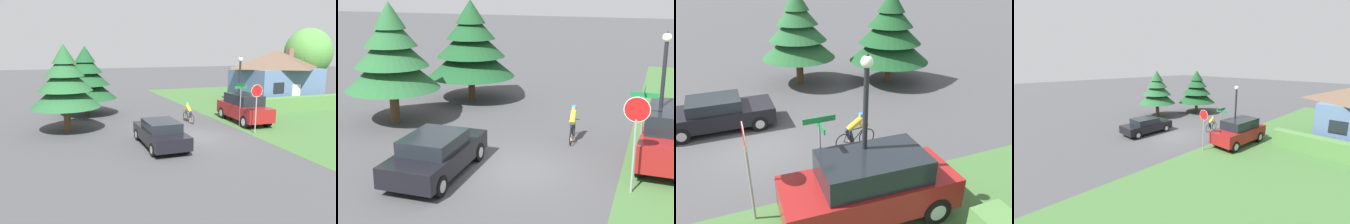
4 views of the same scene
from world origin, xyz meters
The scene contains 13 objects.
ground_plane centered at (0.00, 0.00, 0.00)m, with size 140.00×140.00×0.00m, color #424244.
grass_verge_right centered at (11.48, 4.00, 0.01)m, with size 16.00×36.00×0.01m, color #3D6633.
cottage_house centered at (12.33, 8.85, 2.55)m, with size 7.80×6.35×5.06m.
hedge_row centered at (11.53, 4.60, 0.59)m, with size 9.48×0.90×1.18m, color #4C7A3D.
sedan_left_lane centered at (-2.26, -1.18, 0.71)m, with size 1.92×4.44×1.40m.
cyclist centered at (1.32, 3.57, 0.69)m, with size 0.44×1.68×1.43m.
parked_suv_right centered at (4.96, 2.41, 1.00)m, with size 2.08×4.84×1.96m.
stop_sign centered at (3.91, -0.58, 2.12)m, with size 0.75×0.07×2.98m.
street_lamp centered at (4.55, 2.41, 2.84)m, with size 0.32×0.32×4.57m.
street_name_sign centered at (4.01, 1.34, 1.95)m, with size 0.90×0.90×2.84m.
conifer_tall_near centered at (-6.72, 3.53, 3.01)m, with size 4.15×4.15×5.33m.
conifer_tall_far centered at (-5.08, 8.48, 2.83)m, with size 4.56×4.56×5.26m.
deciduous_tree_right centered at (17.88, 11.01, 4.63)m, with size 4.80×4.80×7.16m.
Camera 1 is at (-7.33, -16.93, 5.04)m, focal length 35.00 mm.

